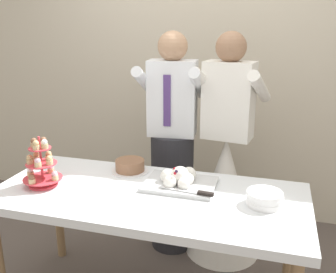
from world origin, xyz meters
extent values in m
cube|color=beige|center=(0.00, 1.45, 1.45)|extent=(5.20, 0.10, 2.90)
cube|color=silver|center=(0.00, 0.00, 0.75)|extent=(1.80, 0.80, 0.05)
cylinder|color=olive|center=(-0.82, 0.32, 0.36)|extent=(0.06, 0.06, 0.72)
cylinder|color=olive|center=(0.82, 0.32, 0.36)|extent=(0.06, 0.06, 0.72)
cylinder|color=#D83F4C|center=(-0.63, -0.08, 0.78)|extent=(0.17, 0.17, 0.01)
cylinder|color=#D83F4C|center=(-0.63, -0.08, 0.93)|extent=(0.01, 0.01, 0.31)
cylinder|color=#D83F4C|center=(-0.63, -0.08, 0.82)|extent=(0.23, 0.23, 0.01)
cylinder|color=#D1B784|center=(-0.55, -0.08, 0.84)|extent=(0.04, 0.04, 0.03)
sphere|color=#EAB7C6|center=(-0.55, -0.08, 0.86)|extent=(0.04, 0.04, 0.04)
cylinder|color=#D1B784|center=(-0.63, 0.01, 0.84)|extent=(0.04, 0.04, 0.03)
sphere|color=#EAB7C6|center=(-0.63, 0.01, 0.86)|extent=(0.04, 0.04, 0.04)
cylinder|color=#D1B784|center=(-0.72, -0.07, 0.84)|extent=(0.04, 0.04, 0.03)
sphere|color=white|center=(-0.72, -0.07, 0.86)|extent=(0.04, 0.04, 0.04)
cylinder|color=#D1B784|center=(-0.65, -0.16, 0.84)|extent=(0.04, 0.04, 0.03)
sphere|color=brown|center=(-0.65, -0.16, 0.86)|extent=(0.04, 0.04, 0.04)
cylinder|color=#D83F4C|center=(-0.63, -0.08, 0.92)|extent=(0.18, 0.18, 0.01)
cylinder|color=#D1B784|center=(-0.57, -0.09, 0.93)|extent=(0.04, 0.04, 0.03)
sphere|color=#D6B27A|center=(-0.57, -0.09, 0.96)|extent=(0.04, 0.04, 0.04)
cylinder|color=#D1B784|center=(-0.62, -0.02, 0.93)|extent=(0.04, 0.04, 0.03)
sphere|color=#D6B27A|center=(-0.62, -0.02, 0.96)|extent=(0.04, 0.04, 0.04)
cylinder|color=#D1B784|center=(-0.69, -0.05, 0.93)|extent=(0.04, 0.04, 0.03)
sphere|color=#D6B27A|center=(-0.69, -0.05, 0.96)|extent=(0.04, 0.04, 0.04)
cylinder|color=#D1B784|center=(-0.69, -0.11, 0.93)|extent=(0.04, 0.04, 0.03)
sphere|color=#D6B27A|center=(-0.69, -0.11, 0.96)|extent=(0.04, 0.04, 0.04)
cylinder|color=#D1B784|center=(-0.62, -0.14, 0.93)|extent=(0.04, 0.04, 0.03)
sphere|color=#EAB7C6|center=(-0.62, -0.14, 0.96)|extent=(0.04, 0.04, 0.04)
cylinder|color=#D83F4C|center=(-0.63, -0.08, 1.01)|extent=(0.13, 0.13, 0.01)
cylinder|color=#D1B784|center=(-0.60, -0.08, 1.03)|extent=(0.04, 0.04, 0.03)
sphere|color=white|center=(-0.60, -0.08, 1.05)|extent=(0.04, 0.04, 0.04)
cylinder|color=#D1B784|center=(-0.63, -0.04, 1.03)|extent=(0.04, 0.04, 0.03)
sphere|color=brown|center=(-0.63, -0.04, 1.05)|extent=(0.04, 0.04, 0.04)
cylinder|color=#D1B784|center=(-0.67, -0.08, 1.03)|extent=(0.04, 0.04, 0.03)
sphere|color=brown|center=(-0.67, -0.08, 1.05)|extent=(0.04, 0.04, 0.04)
cylinder|color=#D1B784|center=(-0.63, -0.12, 1.03)|extent=(0.04, 0.04, 0.03)
sphere|color=#D6B27A|center=(-0.63, -0.12, 1.05)|extent=(0.04, 0.04, 0.04)
cube|color=silver|center=(0.15, 0.14, 0.79)|extent=(0.42, 0.31, 0.02)
sphere|color=white|center=(0.20, 0.14, 0.83)|extent=(0.08, 0.08, 0.08)
sphere|color=white|center=(0.19, 0.20, 0.83)|extent=(0.09, 0.09, 0.09)
sphere|color=white|center=(0.12, 0.20, 0.82)|extent=(0.07, 0.07, 0.07)
sphere|color=white|center=(0.08, 0.14, 0.83)|extent=(0.09, 0.09, 0.09)
sphere|color=white|center=(0.11, 0.07, 0.83)|extent=(0.08, 0.08, 0.08)
sphere|color=white|center=(0.20, 0.07, 0.82)|extent=(0.07, 0.07, 0.07)
sphere|color=white|center=(0.15, 0.14, 0.84)|extent=(0.11, 0.11, 0.11)
sphere|color=#DB474C|center=(0.15, 0.13, 0.89)|extent=(0.02, 0.02, 0.02)
sphere|color=#B21923|center=(0.12, 0.13, 0.88)|extent=(0.02, 0.02, 0.02)
sphere|color=#B21923|center=(0.15, 0.14, 0.88)|extent=(0.02, 0.02, 0.02)
sphere|color=#B21923|center=(0.14, 0.15, 0.87)|extent=(0.02, 0.02, 0.02)
sphere|color=#2D1938|center=(0.15, 0.08, 0.89)|extent=(0.02, 0.02, 0.02)
sphere|color=#B21923|center=(0.14, 0.07, 0.88)|extent=(0.02, 0.02, 0.02)
sphere|color=#DB474C|center=(0.16, 0.15, 0.88)|extent=(0.02, 0.02, 0.02)
cube|color=silver|center=(0.18, 0.02, 0.80)|extent=(0.23, 0.04, 0.00)
cube|color=black|center=(0.33, 0.01, 0.81)|extent=(0.09, 0.03, 0.02)
cylinder|color=white|center=(0.65, 0.03, 0.78)|extent=(0.19, 0.19, 0.01)
cylinder|color=white|center=(0.65, 0.03, 0.79)|extent=(0.19, 0.19, 0.01)
cylinder|color=white|center=(0.65, 0.03, 0.80)|extent=(0.19, 0.19, 0.01)
cylinder|color=white|center=(0.65, 0.03, 0.81)|extent=(0.19, 0.19, 0.01)
cylinder|color=white|center=(0.65, 0.03, 0.82)|extent=(0.19, 0.19, 0.01)
cylinder|color=white|center=(0.65, 0.03, 0.84)|extent=(0.19, 0.19, 0.01)
cylinder|color=white|center=(0.65, 0.03, 0.85)|extent=(0.19, 0.19, 0.01)
cylinder|color=white|center=(-0.22, 0.27, 0.78)|extent=(0.24, 0.24, 0.01)
cylinder|color=brown|center=(-0.22, 0.27, 0.82)|extent=(0.19, 0.19, 0.07)
cylinder|color=#232328|center=(-0.05, 0.70, 0.46)|extent=(0.32, 0.32, 0.92)
cube|color=white|center=(-0.05, 0.70, 1.19)|extent=(0.36, 0.23, 0.54)
sphere|color=tan|center=(-0.05, 0.70, 1.55)|extent=(0.21, 0.21, 0.21)
cylinder|color=white|center=(-0.25, 0.68, 1.30)|extent=(0.12, 0.49, 0.28)
cylinder|color=white|center=(0.13, 0.72, 1.30)|extent=(0.12, 0.49, 0.28)
cube|color=#4C3372|center=(-0.06, 0.60, 1.19)|extent=(0.05, 0.02, 0.36)
cone|color=white|center=(0.35, 0.73, 0.46)|extent=(0.56, 0.56, 0.92)
cube|color=white|center=(0.35, 0.73, 1.19)|extent=(0.37, 0.25, 0.54)
sphere|color=#997054|center=(0.35, 0.73, 1.55)|extent=(0.21, 0.21, 0.21)
cylinder|color=white|center=(0.18, 0.76, 1.30)|extent=(0.15, 0.49, 0.28)
cylinder|color=white|center=(0.55, 0.70, 1.30)|extent=(0.15, 0.49, 0.28)
camera|label=1|loc=(0.67, -1.88, 1.71)|focal=40.52mm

